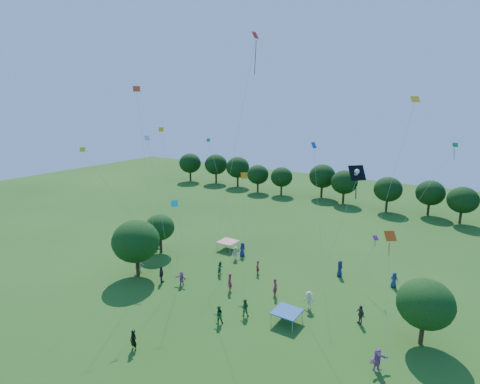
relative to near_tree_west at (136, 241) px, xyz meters
name	(u,v)px	position (x,y,z in m)	size (l,w,h in m)	color
near_tree_west	(136,241)	(0.00, 0.00, 0.00)	(5.06, 5.06, 6.31)	#422B19
near_tree_north	(160,227)	(-2.64, 6.17, -0.71)	(3.63, 3.63, 4.96)	#422B19
near_tree_east	(425,304)	(27.71, 3.91, -0.53)	(4.24, 4.24, 5.42)	#422B19
treeline	(356,183)	(11.14, 42.12, 0.06)	(88.01, 8.77, 6.77)	#422B19
tent_red_stripe	(228,242)	(3.89, 11.61, -2.99)	(2.20, 2.20, 1.10)	red
tent_blue	(287,312)	(17.60, 0.82, -2.99)	(2.20, 2.20, 1.10)	#174897
man_in_black	(133,340)	(9.43, -8.91, -3.18)	(0.63, 0.41, 1.69)	black
crowd_person_0	(242,249)	(6.65, 10.77, -3.15)	(0.87, 0.47, 1.76)	navy
crowd_person_1	(230,282)	(10.34, 2.68, -3.08)	(0.71, 0.45, 1.89)	maroon
crowd_person_2	(219,315)	(12.74, -2.47, -3.21)	(0.81, 0.44, 1.63)	#265A2A
crowd_person_3	(139,265)	(-0.69, 0.81, -3.23)	(1.05, 0.47, 1.60)	#A39B82
crowd_person_4	(161,275)	(3.28, 0.29, -3.12)	(1.06, 0.48, 1.81)	#37302C
crowd_person_5	(181,278)	(5.43, 0.98, -3.27)	(1.42, 0.51, 1.52)	#A15E91
crowd_person_6	(394,280)	(23.98, 12.52, -3.21)	(0.81, 0.44, 1.64)	navy
crowd_person_7	(258,267)	(10.74, 7.50, -3.24)	(0.59, 0.38, 1.58)	maroon
crowd_person_8	(221,268)	(7.41, 5.16, -3.25)	(0.77, 0.42, 1.56)	#285F35
crowd_person_9	(236,253)	(6.50, 9.50, -3.22)	(1.06, 0.47, 1.62)	#B8A393
crowd_person_10	(157,243)	(-3.75, 6.65, -3.19)	(0.99, 0.45, 1.68)	#443F36
crowd_person_11	(378,359)	(25.56, -1.01, -3.17)	(1.60, 0.57, 1.71)	#A761A0
crowd_person_12	(340,268)	(18.49, 11.96, -3.12)	(0.89, 0.48, 1.81)	#1B234F
crowd_person_13	(275,287)	(14.62, 4.31, -3.11)	(0.68, 0.44, 1.83)	#9A1C3E
crowd_person_14	(245,308)	(14.01, -0.31, -3.21)	(0.81, 0.44, 1.63)	#2A5F29
crowd_person_15	(309,300)	(18.29, 3.91, -3.16)	(1.14, 0.51, 1.74)	beige
crowd_person_16	(360,314)	(22.90, 4.14, -3.17)	(1.01, 0.46, 1.71)	#403B33
pirate_kite	(356,176)	(22.74, 0.23, 9.48)	(4.03, 2.00, 12.95)	black
red_high_kite	(247,86)	(10.83, 4.95, 15.90)	(2.21, 5.33, 23.45)	red
small_kite_0	(141,124)	(-0.19, 1.87, 12.31)	(0.99, 2.45, 18.79)	red
small_kite_1	(244,185)	(8.34, 8.47, 5.60)	(0.79, 0.75, 9.71)	orange
small_kite_2	(404,137)	(23.96, 10.14, 11.49)	(3.54, 0.78, 17.71)	orange
small_kite_3	(434,177)	(26.24, 15.25, 7.30)	(6.23, 5.90, 13.35)	#167B3B
small_kite_4	(315,166)	(15.89, 10.06, 8.15)	(2.24, 1.29, 13.29)	blue
small_kite_5	(374,242)	(22.10, 10.66, 1.09)	(1.30, 0.62, 4.50)	#A31B80
small_kite_6	(153,173)	(3.25, -0.04, 7.74)	(2.87, 0.54, 14.08)	white
small_kite_7	(175,213)	(6.67, -0.89, 4.43)	(1.70, 1.74, 8.43)	#0DC6A1
small_kite_8	(390,252)	(25.71, -1.44, 5.14)	(1.28, 2.50, 9.14)	#D13F0C
small_kite_9	(166,155)	(-1.81, 6.97, 8.39)	(1.54, 1.88, 14.33)	yellow
small_kite_10	(104,181)	(-1.38, -2.25, 6.87)	(1.25, 7.95, 13.08)	#B6CF12
small_kite_11	(218,173)	(4.82, 8.40, 6.61)	(2.27, 3.37, 13.29)	#188445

